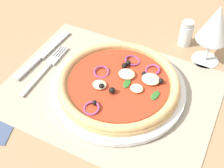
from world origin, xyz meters
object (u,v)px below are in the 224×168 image
object	(u,v)px
wine_glass	(215,26)
pepper_shaker	(186,33)
pizza	(119,82)
plate	(118,88)
knife	(44,53)
fork	(47,67)

from	to	relation	value
wine_glass	pepper_shaker	distance (cm)	10.09
pizza	wine_glass	size ratio (longest dim) A/B	1.76
pizza	wine_glass	distance (cm)	24.44
plate	knife	xyz separation A→B (cm)	(-21.38, 2.58, -0.34)
pizza	pepper_shaker	world-z (taller)	pepper_shaker
plate	fork	xyz separation A→B (cm)	(-17.91, -1.07, -0.37)
pizza	fork	bearing A→B (deg)	-176.45
pizza	knife	size ratio (longest dim) A/B	1.31
knife	pepper_shaker	world-z (taller)	pepper_shaker
fork	knife	distance (cm)	5.04
plate	fork	distance (cm)	17.94
pizza	fork	xyz separation A→B (cm)	(-17.97, -1.12, -2.04)
plate	fork	size ratio (longest dim) A/B	1.60
fork	wine_glass	size ratio (longest dim) A/B	1.21
fork	pizza	bearing A→B (deg)	-88.33
pepper_shaker	knife	bearing A→B (deg)	-146.32
fork	pepper_shaker	xyz separation A→B (cm)	(25.93, 23.24, 2.63)
pizza	knife	distance (cm)	21.68
pepper_shaker	pizza	bearing A→B (deg)	-109.78
fork	wine_glass	world-z (taller)	wine_glass
fork	pepper_shaker	bearing A→B (deg)	-50.01
knife	wine_glass	distance (cm)	40.25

